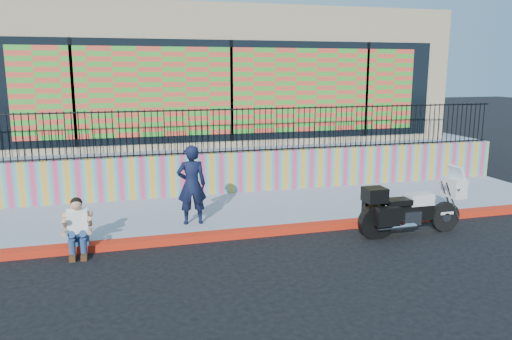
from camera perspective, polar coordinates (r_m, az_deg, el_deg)
name	(u,v)px	position (r m, az deg, el deg)	size (l,w,h in m)	color
ground	(276,234)	(10.76, 2.28, -7.29)	(90.00, 90.00, 0.00)	black
red_curb	(276,230)	(10.73, 2.29, -6.91)	(16.00, 0.30, 0.15)	#B4280C
sidewalk	(255,210)	(12.24, -0.10, -4.58)	(16.00, 3.00, 0.15)	gray
mural_wall	(239,172)	(13.60, -1.91, -0.25)	(16.00, 0.20, 1.10)	#D63864
metal_fence	(239,130)	(13.41, -1.94, 4.57)	(15.80, 0.04, 1.20)	black
elevated_platform	(207,147)	(18.53, -5.67, 2.60)	(16.00, 10.00, 1.25)	gray
storefront_building	(206,75)	(18.10, -5.72, 10.73)	(14.00, 8.06, 4.00)	tan
police_motorcycle	(410,207)	(11.01, 17.17, -4.08)	(2.32, 0.77, 1.44)	black
police_officer	(192,185)	(10.82, -7.37, -1.69)	(0.63, 0.41, 1.73)	black
seated_man	(78,232)	(10.01, -19.70, -6.70)	(0.54, 0.71, 1.06)	navy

